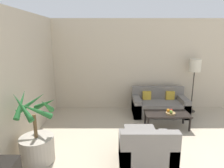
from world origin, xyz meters
TOP-DOWN VIEW (x-y plane):
  - wall_back at (0.00, 5.91)m, footprint 7.95×0.06m
  - potted_palm at (-2.75, 3.13)m, footprint 0.77×0.78m
  - sofa_loveseat at (-0.06, 5.36)m, footprint 1.52×0.80m
  - floor_lamp at (0.95, 5.56)m, footprint 0.33×0.33m
  - coffee_table at (-0.07, 4.50)m, footprint 1.07×0.52m
  - fruit_bowl at (0.00, 4.44)m, footprint 0.23×0.23m
  - apple_red at (0.03, 4.50)m, footprint 0.07×0.07m
  - apple_green at (-0.01, 4.39)m, footprint 0.08×0.08m
  - orange_fruit at (-0.05, 4.49)m, footprint 0.08×0.08m
  - armchair at (-0.84, 2.92)m, footprint 0.90×0.78m
  - ottoman at (-0.85, 3.65)m, footprint 0.62×0.46m

SIDE VIEW (x-z plane):
  - ottoman at x=-0.85m, z-range 0.00..0.37m
  - sofa_loveseat at x=-0.06m, z-range -0.12..0.64m
  - armchair at x=-0.84m, z-range -0.13..0.68m
  - coffee_table at x=-0.07m, z-range 0.14..0.51m
  - potted_palm at x=-2.75m, z-range -0.28..1.03m
  - fruit_bowl at x=0.00m, z-range 0.37..0.41m
  - apple_red at x=0.03m, z-range 0.41..0.48m
  - orange_fruit at x=-0.05m, z-range 0.41..0.49m
  - apple_green at x=-0.01m, z-range 0.41..0.49m
  - floor_lamp at x=0.95m, z-range 0.54..2.11m
  - wall_back at x=0.00m, z-range 0.00..2.70m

